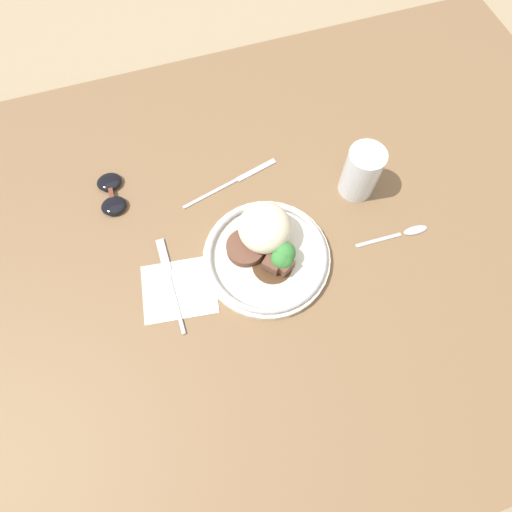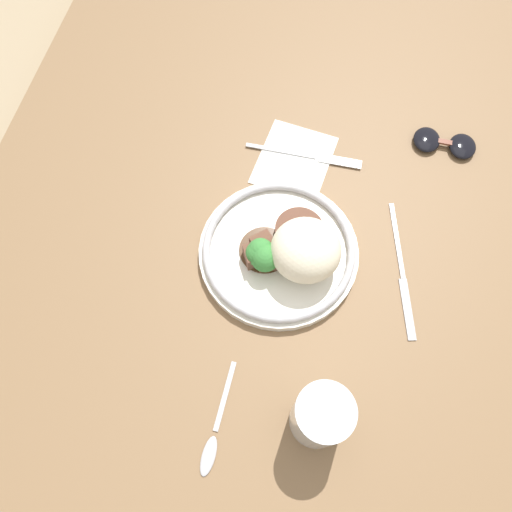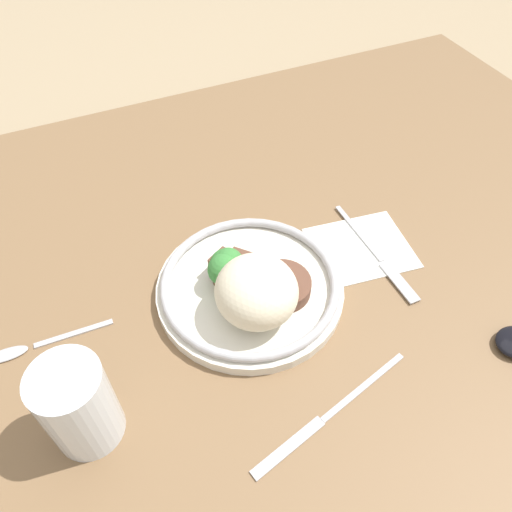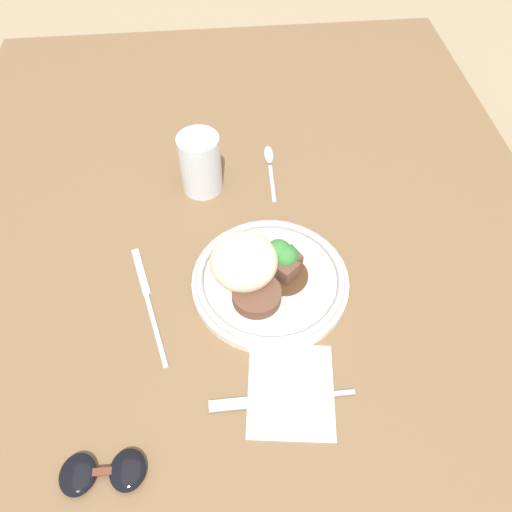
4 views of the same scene
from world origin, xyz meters
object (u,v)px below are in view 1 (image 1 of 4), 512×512
at_px(plate, 267,248).
at_px(knife, 233,182).
at_px(spoon, 406,233).
at_px(juice_glass, 360,174).
at_px(sunglasses, 112,194).
at_px(fork, 169,275).

bearing_deg(plate, knife, 94.75).
relative_size(plate, spoon, 1.59).
relative_size(juice_glass, knife, 0.52).
relative_size(knife, sunglasses, 2.03).
relative_size(plate, juice_glass, 2.18).
distance_m(plate, knife, 0.18).
bearing_deg(sunglasses, spoon, -25.44).
bearing_deg(fork, juice_glass, -80.47).
bearing_deg(spoon, knife, 144.98).
bearing_deg(knife, plate, -99.56).
xyz_separation_m(fork, spoon, (0.46, -0.06, -0.00)).
relative_size(fork, spoon, 1.29).
xyz_separation_m(knife, sunglasses, (-0.24, 0.04, 0.01)).
relative_size(spoon, sunglasses, 1.45).
bearing_deg(juice_glass, fork, -170.10).
bearing_deg(sunglasses, juice_glass, -14.98).
relative_size(juice_glass, spoon, 0.73).
bearing_deg(sunglasses, fork, -70.48).
relative_size(plate, sunglasses, 2.30).
xyz_separation_m(juice_glass, knife, (-0.24, 0.09, -0.05)).
bearing_deg(juice_glass, plate, -158.73).
distance_m(juice_glass, fork, 0.42).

